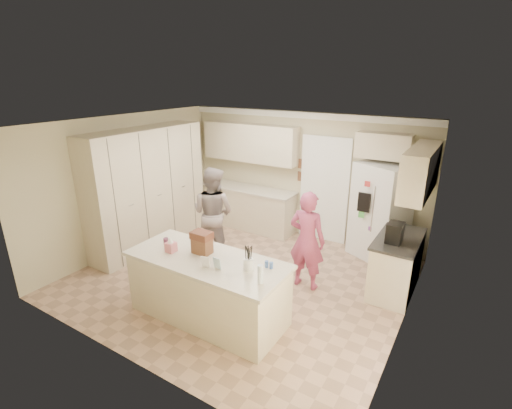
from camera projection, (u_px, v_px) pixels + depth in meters
The scene contains 41 objects.
floor at pixel (240, 279), 6.33m from camera, with size 5.20×4.60×0.02m, color tan.
ceiling at pixel (238, 123), 5.46m from camera, with size 5.20×4.60×0.02m, color white.
wall_back at pixel (301, 175), 7.75m from camera, with size 5.20×0.02×2.60m, color #C3B993.
wall_front at pixel (120, 267), 4.04m from camera, with size 5.20×0.02×2.60m, color #C3B993.
wall_left at pixel (128, 183), 7.19m from camera, with size 0.02×4.60×2.60m, color #C3B993.
wall_right at pixel (413, 244), 4.60m from camera, with size 0.02×4.60×2.60m, color #C3B993.
crown_back at pixel (303, 115), 7.30m from camera, with size 5.20×0.08×0.12m, color white.
pantry_bank at pixel (148, 189), 7.24m from camera, with size 0.60×2.60×2.35m, color beige.
back_base_cab at pixel (247, 208), 8.36m from camera, with size 2.20×0.60×0.88m, color beige.
back_countertop at pixel (247, 189), 8.19m from camera, with size 2.24×0.63×0.04m, color beige.
back_upper_cab at pixel (250, 143), 7.97m from camera, with size 2.20×0.35×0.80m, color beige.
doorway_opening at pixel (325, 191), 7.54m from camera, with size 0.90×0.06×2.10m, color black.
doorway_casing at pixel (324, 191), 7.51m from camera, with size 1.02×0.03×2.22m, color white.
wall_frame_upper at pixel (302, 164), 7.62m from camera, with size 0.15×0.02×0.20m, color brown.
wall_frame_lower at pixel (301, 176), 7.71m from camera, with size 0.15×0.02×0.20m, color brown.
refrigerator at pixel (380, 212), 6.82m from camera, with size 0.90×0.70×1.80m, color white.
fridge_seam at pixel (375, 218), 6.53m from camera, with size 0.01×0.02×1.78m, color gray.
fridge_dispenser at pixel (364, 202), 6.55m from camera, with size 0.22×0.03×0.35m, color black.
fridge_handle_l at pixel (373, 210), 6.50m from camera, with size 0.02×0.02×0.85m, color silver.
fridge_handle_r at pixel (379, 211), 6.45m from camera, with size 0.02×0.02×0.85m, color silver.
over_fridge_cab at pixel (384, 146), 6.52m from camera, with size 0.95×0.35×0.45m, color beige.
right_base_cab at pixel (396, 266), 5.84m from camera, with size 0.60×1.20×0.88m, color beige.
right_countertop at pixel (399, 239), 5.70m from camera, with size 0.63×1.24×0.04m, color #2D2B28.
right_upper_cab at pixel (421, 171), 5.44m from camera, with size 0.35×1.50×0.70m, color beige.
coffee_maker at pixel (395, 233), 5.50m from camera, with size 0.22×0.28×0.30m, color black.
island_base at pixel (208, 289), 5.20m from camera, with size 2.20×0.90×0.88m, color beige.
island_top at pixel (206, 260), 5.05m from camera, with size 2.28×0.96×0.05m, color beige.
utensil_crock at pixel (248, 264), 4.73m from camera, with size 0.13×0.13×0.15m, color white.
tissue_box at pixel (171, 247), 5.21m from camera, with size 0.13×0.13×0.14m, color #D3707C.
tissue_plume at pixel (170, 240), 5.17m from camera, with size 0.08×0.08×0.08m, color white.
dollhouse_body at pixel (202, 246), 5.16m from camera, with size 0.26×0.18×0.22m, color brown.
dollhouse_roof at pixel (202, 235), 5.10m from camera, with size 0.28×0.20×0.10m, color #592D1E.
jam_jar at pixel (166, 241), 5.46m from camera, with size 0.07×0.07×0.09m, color #59263F.
greeting_card_a at pixel (205, 262), 4.78m from camera, with size 0.12×0.01×0.16m, color white.
greeting_card_b at pixel (217, 263), 4.74m from camera, with size 0.12×0.01×0.16m, color silver.
water_bottle at pixel (260, 274), 4.41m from camera, with size 0.07×0.07×0.24m, color silver.
shaker_salt at pixel (267, 264), 4.79m from camera, with size 0.05×0.05×0.09m, color #3B5CA7.
shaker_pepper at pixel (271, 265), 4.76m from camera, with size 0.05×0.05×0.09m, color #3B5CA7.
teen_boy at pixel (213, 213), 6.86m from camera, with size 0.84×0.66×1.73m, color gray.
teen_girl at pixel (307, 240), 5.85m from camera, with size 0.59×0.39×1.62m, color #B04775.
fridge_magnets at pixel (375, 218), 6.53m from camera, with size 0.76×0.02×1.44m, color tan, non-canonical shape.
Camera 1 is at (3.14, -4.58, 3.29)m, focal length 26.00 mm.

